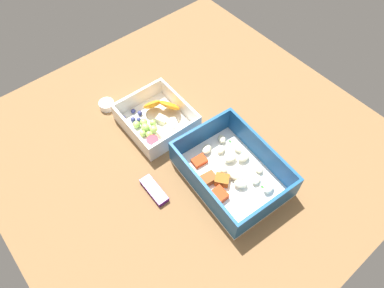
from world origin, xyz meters
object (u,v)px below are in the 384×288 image
Objects in this scene: pasta_container at (231,172)px; paper_cup_liner at (107,105)px; candy_bar at (154,190)px; fruit_bowl at (157,120)px.

paper_cup_liner is (32.51, 9.49, -1.14)cm from pasta_container.
pasta_container is at bearing -117.15° from candy_bar.
fruit_bowl is at bearing -152.49° from paper_cup_liner.
paper_cup_liner is at bearing 20.58° from pasta_container.
candy_bar is 25.68cm from paper_cup_liner.
pasta_container is 6.44× the size of paper_cup_liner.
pasta_container reaches higher than paper_cup_liner.
candy_bar is at bearing 67.15° from pasta_container.
fruit_bowl is 17.32cm from candy_bar.
fruit_bowl is (20.77, 3.38, -0.26)cm from pasta_container.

